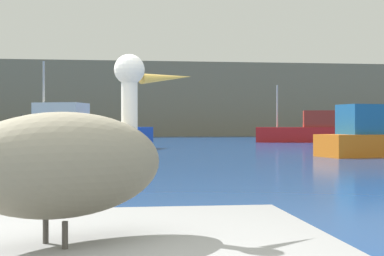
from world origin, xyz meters
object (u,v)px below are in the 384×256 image
fishing_boat_orange (377,138)px  pelican (67,162)px  fishing_boat_blue (77,132)px  fishing_boat_red (311,131)px

fishing_boat_orange → pelican: bearing=-132.1°
fishing_boat_orange → fishing_boat_blue: (-12.92, 9.98, 0.14)m
fishing_boat_orange → fishing_boat_blue: bearing=128.8°
fishing_boat_orange → fishing_boat_blue: fishing_boat_blue is taller
pelican → fishing_boat_orange: bearing=24.7°
pelican → fishing_boat_red: bearing=32.8°
pelican → fishing_boat_blue: bearing=57.1°
fishing_boat_red → fishing_boat_orange: (-3.66, -18.93, -0.07)m
pelican → fishing_boat_blue: fishing_boat_blue is taller
pelican → fishing_boat_red: (14.59, 38.99, -0.30)m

